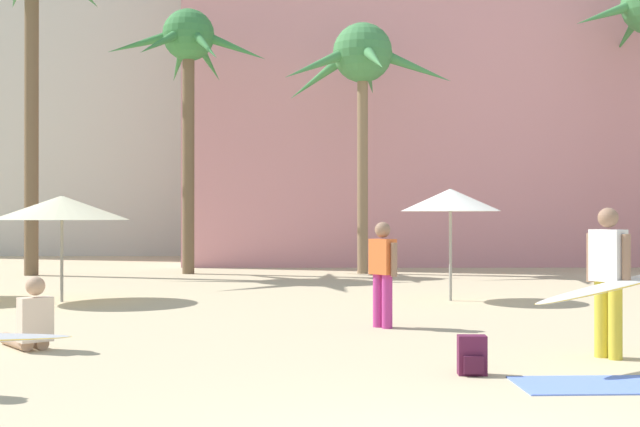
{
  "coord_description": "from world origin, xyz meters",
  "views": [
    {
      "loc": [
        -0.96,
        -5.15,
        1.68
      ],
      "look_at": [
        -0.85,
        6.77,
        1.73
      ],
      "focal_mm": 46.45,
      "sensor_mm": 36.0,
      "label": 1
    }
  ],
  "objects_px": {
    "backpack": "(472,356)",
    "person_far_right": "(383,270)",
    "person_near_left": "(30,324)",
    "cafe_umbrella_1": "(62,208)",
    "palm_tree_far_left": "(362,65)",
    "beach_towel": "(597,385)",
    "cafe_umbrella_0": "(450,200)",
    "person_near_right": "(612,279)",
    "palm_tree_right": "(188,56)"
  },
  "relations": [
    {
      "from": "backpack",
      "to": "palm_tree_far_left",
      "type": "bearing_deg",
      "value": -177.11
    },
    {
      "from": "palm_tree_far_left",
      "to": "palm_tree_right",
      "type": "distance_m",
      "value": 5.14
    },
    {
      "from": "beach_towel",
      "to": "backpack",
      "type": "bearing_deg",
      "value": 153.56
    },
    {
      "from": "person_near_right",
      "to": "person_far_right",
      "type": "height_order",
      "value": "person_near_right"
    },
    {
      "from": "palm_tree_far_left",
      "to": "cafe_umbrella_0",
      "type": "bearing_deg",
      "value": -80.71
    },
    {
      "from": "person_near_left",
      "to": "palm_tree_far_left",
      "type": "bearing_deg",
      "value": -58.16
    },
    {
      "from": "cafe_umbrella_0",
      "to": "person_near_left",
      "type": "xyz_separation_m",
      "value": [
        -6.35,
        -6.03,
        -1.7
      ]
    },
    {
      "from": "cafe_umbrella_1",
      "to": "person_far_right",
      "type": "height_order",
      "value": "cafe_umbrella_1"
    },
    {
      "from": "cafe_umbrella_0",
      "to": "person_near_right",
      "type": "xyz_separation_m",
      "value": [
        0.75,
        -6.89,
        -1.07
      ]
    },
    {
      "from": "cafe_umbrella_1",
      "to": "backpack",
      "type": "height_order",
      "value": "cafe_umbrella_1"
    },
    {
      "from": "cafe_umbrella_1",
      "to": "person_near_right",
      "type": "relative_size",
      "value": 1.02
    },
    {
      "from": "beach_towel",
      "to": "person_near_left",
      "type": "bearing_deg",
      "value": 160.19
    },
    {
      "from": "palm_tree_far_left",
      "to": "backpack",
      "type": "bearing_deg",
      "value": -89.16
    },
    {
      "from": "beach_towel",
      "to": "backpack",
      "type": "distance_m",
      "value": 1.28
    },
    {
      "from": "backpack",
      "to": "cafe_umbrella_1",
      "type": "bearing_deg",
      "value": -136.86
    },
    {
      "from": "cafe_umbrella_0",
      "to": "beach_towel",
      "type": "bearing_deg",
      "value": -89.57
    },
    {
      "from": "cafe_umbrella_0",
      "to": "person_near_left",
      "type": "height_order",
      "value": "cafe_umbrella_0"
    },
    {
      "from": "person_near_left",
      "to": "person_near_right",
      "type": "bearing_deg",
      "value": -135.26
    },
    {
      "from": "palm_tree_right",
      "to": "person_near_right",
      "type": "distance_m",
      "value": 17.32
    },
    {
      "from": "person_near_left",
      "to": "backpack",
      "type": "bearing_deg",
      "value": -146.64
    },
    {
      "from": "backpack",
      "to": "person_near_left",
      "type": "xyz_separation_m",
      "value": [
        -5.28,
        1.74,
        0.12
      ]
    },
    {
      "from": "person_near_right",
      "to": "cafe_umbrella_1",
      "type": "bearing_deg",
      "value": -71.84
    },
    {
      "from": "beach_towel",
      "to": "person_near_right",
      "type": "relative_size",
      "value": 0.62
    },
    {
      "from": "person_near_right",
      "to": "beach_towel",
      "type": "bearing_deg",
      "value": 31.4
    },
    {
      "from": "palm_tree_far_left",
      "to": "person_near_right",
      "type": "distance_m",
      "value": 15.88
    },
    {
      "from": "person_far_right",
      "to": "palm_tree_right",
      "type": "bearing_deg",
      "value": -106.17
    },
    {
      "from": "palm_tree_far_left",
      "to": "person_near_left",
      "type": "height_order",
      "value": "palm_tree_far_left"
    },
    {
      "from": "person_near_left",
      "to": "cafe_umbrella_1",
      "type": "bearing_deg",
      "value": -25.1
    },
    {
      "from": "backpack",
      "to": "person_near_left",
      "type": "bearing_deg",
      "value": -106.25
    },
    {
      "from": "person_far_right",
      "to": "person_near_right",
      "type": "bearing_deg",
      "value": 92.64
    },
    {
      "from": "beach_towel",
      "to": "person_far_right",
      "type": "height_order",
      "value": "person_far_right"
    },
    {
      "from": "cafe_umbrella_1",
      "to": "person_far_right",
      "type": "relative_size",
      "value": 1.64
    },
    {
      "from": "beach_towel",
      "to": "cafe_umbrella_1",
      "type": "bearing_deg",
      "value": 133.54
    },
    {
      "from": "person_near_right",
      "to": "person_near_left",
      "type": "relative_size",
      "value": 2.63
    },
    {
      "from": "palm_tree_far_left",
      "to": "cafe_umbrella_1",
      "type": "xyz_separation_m",
      "value": [
        -6.43,
        -8.1,
        -4.32
      ]
    },
    {
      "from": "cafe_umbrella_1",
      "to": "palm_tree_far_left",
      "type": "bearing_deg",
      "value": 51.53
    },
    {
      "from": "palm_tree_far_left",
      "to": "cafe_umbrella_1",
      "type": "height_order",
      "value": "palm_tree_far_left"
    },
    {
      "from": "cafe_umbrella_1",
      "to": "backpack",
      "type": "relative_size",
      "value": 6.28
    },
    {
      "from": "palm_tree_far_left",
      "to": "person_near_right",
      "type": "relative_size",
      "value": 2.88
    },
    {
      "from": "backpack",
      "to": "person_near_right",
      "type": "bearing_deg",
      "value": 117.95
    },
    {
      "from": "person_far_right",
      "to": "beach_towel",
      "type": "bearing_deg",
      "value": 74.42
    },
    {
      "from": "palm_tree_right",
      "to": "person_near_left",
      "type": "distance_m",
      "value": 15.2
    },
    {
      "from": "beach_towel",
      "to": "person_far_right",
      "type": "bearing_deg",
      "value": 112.25
    },
    {
      "from": "palm_tree_far_left",
      "to": "cafe_umbrella_1",
      "type": "relative_size",
      "value": 2.82
    },
    {
      "from": "cafe_umbrella_0",
      "to": "backpack",
      "type": "distance_m",
      "value": 8.05
    },
    {
      "from": "backpack",
      "to": "person_far_right",
      "type": "bearing_deg",
      "value": -168.38
    },
    {
      "from": "cafe_umbrella_1",
      "to": "beach_towel",
      "type": "relative_size",
      "value": 1.66
    },
    {
      "from": "palm_tree_right",
      "to": "person_far_right",
      "type": "distance_m",
      "value": 13.96
    },
    {
      "from": "palm_tree_right",
      "to": "palm_tree_far_left",
      "type": "bearing_deg",
      "value": 0.8
    },
    {
      "from": "palm_tree_far_left",
      "to": "cafe_umbrella_0",
      "type": "xyz_separation_m",
      "value": [
        1.3,
        -7.96,
        -4.17
      ]
    }
  ]
}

